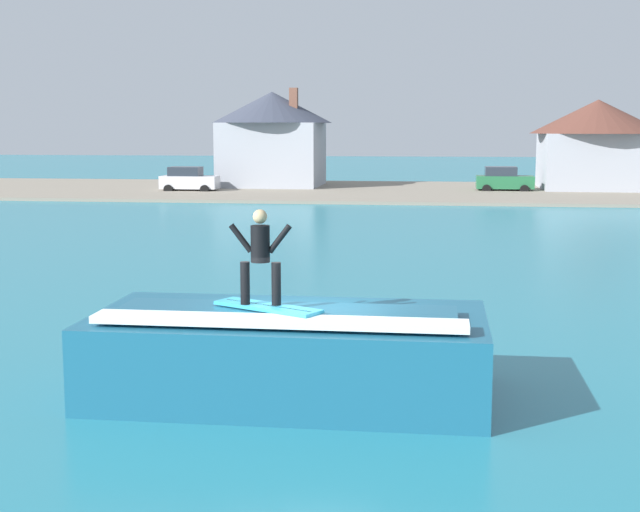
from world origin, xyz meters
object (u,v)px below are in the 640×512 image
(car_near_shore, at_px, (189,180))
(tree_tall_bare, at_px, (610,133))
(surfer, at_px, (260,252))
(house_with_chimney, at_px, (272,135))
(surfboard, at_px, (268,307))
(car_far_shore, at_px, (504,180))
(wave_crest, at_px, (289,353))
(house_gabled_white, at_px, (597,140))

(car_near_shore, xyz_separation_m, tree_tall_bare, (29.78, 4.92, 3.30))
(surfer, relative_size, house_with_chimney, 0.18)
(surfboard, distance_m, house_with_chimney, 54.32)
(car_far_shore, height_order, tree_tall_bare, tree_tall_bare)
(wave_crest, bearing_deg, surfboard, -125.43)
(tree_tall_bare, bearing_deg, surfboard, -105.88)
(surfer, xyz_separation_m, house_gabled_white, (14.24, 53.03, 1.13))
(house_gabled_white, bearing_deg, car_near_shore, -169.37)
(car_far_shore, xyz_separation_m, tree_tall_bare, (7.56, 1.86, 3.30))
(wave_crest, distance_m, car_near_shore, 49.59)
(house_with_chimney, height_order, house_gabled_white, house_with_chimney)
(wave_crest, distance_m, car_far_shore, 50.78)
(wave_crest, xyz_separation_m, house_with_chimney, (-10.13, 52.96, 3.27))
(car_far_shore, distance_m, house_gabled_white, 7.64)
(house_gabled_white, bearing_deg, tree_tall_bare, -31.67)
(surfboard, bearing_deg, house_gabled_white, 75.11)
(car_far_shore, relative_size, house_with_chimney, 0.44)
(surfboard, bearing_deg, car_far_shore, 81.70)
(surfboard, height_order, house_gabled_white, house_gabled_white)
(wave_crest, xyz_separation_m, car_far_shore, (7.10, 50.28, 0.18))
(car_far_shore, bearing_deg, surfboard, -98.30)
(tree_tall_bare, bearing_deg, wave_crest, -105.70)
(car_near_shore, bearing_deg, house_with_chimney, 48.95)
(surfboard, height_order, car_far_shore, car_far_shore)
(house_gabled_white, relative_size, tree_tall_bare, 1.63)
(surfer, relative_size, car_far_shore, 0.40)
(wave_crest, relative_size, house_with_chimney, 0.74)
(surfer, relative_size, car_near_shore, 0.40)
(surfboard, distance_m, house_gabled_white, 54.95)
(surfer, height_order, tree_tall_bare, tree_tall_bare)
(house_with_chimney, bearing_deg, surfboard, -79.56)
(surfer, bearing_deg, car_near_shore, 107.17)
(surfboard, xyz_separation_m, car_near_shore, (-14.83, 47.64, -0.71))
(car_far_shore, relative_size, tree_tall_bare, 0.68)
(surfboard, bearing_deg, tree_tall_bare, 74.12)
(surfer, height_order, car_far_shore, surfer)
(car_near_shore, relative_size, tree_tall_bare, 0.68)
(house_gabled_white, bearing_deg, surfboard, -104.89)
(wave_crest, relative_size, tree_tall_bare, 1.14)
(surfer, height_order, house_gabled_white, house_gabled_white)
(wave_crest, height_order, tree_tall_bare, tree_tall_bare)
(surfboard, bearing_deg, car_near_shore, 107.29)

